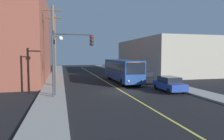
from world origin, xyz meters
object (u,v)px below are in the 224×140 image
parked_car_blue (169,84)px  parked_car_black (144,77)px  fire_hydrant (163,80)px  city_bus (122,70)px  utility_pole_near (53,42)px  street_lamp_left (55,57)px  utility_pole_mid (55,42)px  traffic_signal_left_corner (71,51)px

parked_car_blue → parked_car_black: bearing=90.0°
parked_car_black → fire_hydrant: 2.63m
city_bus → utility_pole_near: (-9.42, -1.85, 3.76)m
parked_car_blue → parked_car_black: 6.71m
street_lamp_left → city_bus: bearing=45.7°
parked_car_blue → fire_hydrant: size_ratio=5.29×
parked_car_blue → utility_pole_mid: size_ratio=0.38×
street_lamp_left → utility_pole_near: bearing=93.0°
city_bus → street_lamp_left: size_ratio=2.22×
parked_car_blue → traffic_signal_left_corner: 10.80m
utility_pole_near → utility_pole_mid: 15.78m
traffic_signal_left_corner → fire_hydrant: 13.71m
street_lamp_left → utility_pole_mid: bearing=91.5°
parked_car_black → street_lamp_left: street_lamp_left is taller
parked_car_blue → utility_pole_mid: utility_pole_mid is taller
utility_pole_mid → traffic_signal_left_corner: size_ratio=1.97×
utility_pole_mid → traffic_signal_left_corner: (2.00, -22.44, -2.30)m
street_lamp_left → fire_hydrant: (13.68, 5.59, -3.16)m
utility_pole_mid → traffic_signal_left_corner: utility_pole_mid is taller
parked_car_blue → utility_pole_mid: bearing=118.4°
city_bus → traffic_signal_left_corner: size_ratio=2.03×
city_bus → street_lamp_left: 13.07m
utility_pole_mid → parked_car_black: bearing=-52.5°
utility_pole_mid → fire_hydrant: size_ratio=14.10×
utility_pole_near → street_lamp_left: 7.65m
parked_car_black → street_lamp_left: bearing=-148.1°
utility_pole_near → fire_hydrant: size_ratio=11.73×
utility_pole_near → fire_hydrant: bearing=-7.4°
utility_pole_mid → fire_hydrant: 23.41m
utility_pole_near → utility_pole_mid: size_ratio=0.83×
utility_pole_mid → street_lamp_left: (0.59, -23.16, -2.86)m
city_bus → utility_pole_near: 10.31m
utility_pole_near → traffic_signal_left_corner: size_ratio=1.64×
parked_car_blue → street_lamp_left: bearing=-177.4°
parked_car_black → fire_hydrant: (2.04, -1.64, -0.26)m
utility_pole_near → parked_car_blue: bearing=-29.8°
utility_pole_mid → utility_pole_near: bearing=-89.3°
city_bus → parked_car_black: city_bus is taller
city_bus → parked_car_black: (2.61, -2.02, -0.98)m
city_bus → utility_pole_mid: size_ratio=1.03×
parked_car_black → city_bus: bearing=142.2°
city_bus → parked_car_blue: 9.18m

